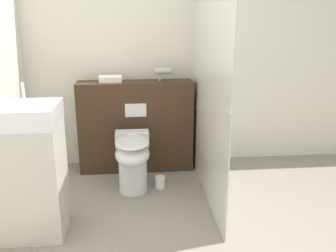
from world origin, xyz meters
The scene contains 8 objects.
wall_back centered at (0.00, 1.83, 1.25)m, with size 8.00×0.06×2.50m.
partition_panel centered at (-0.21, 1.59, 0.49)m, with size 1.22×0.28×0.98m.
shower_glass centered at (0.44, 0.95, 1.05)m, with size 0.04×1.71×2.10m.
toilet centered at (-0.25, 1.02, 0.34)m, with size 0.33×0.57×0.55m.
sink_vanity centered at (-1.05, 0.40, 0.52)m, with size 0.53×0.46×1.18m.
hair_drier centered at (0.10, 1.62, 1.08)m, with size 0.20×0.07×0.14m.
folded_towel centered at (-0.46, 1.60, 1.02)m, with size 0.24×0.15×0.06m.
spare_toilet_roll centered at (0.02, 1.08, 0.06)m, with size 0.10×0.10×0.12m.
Camera 1 is at (-0.22, -2.32, 1.67)m, focal length 40.00 mm.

